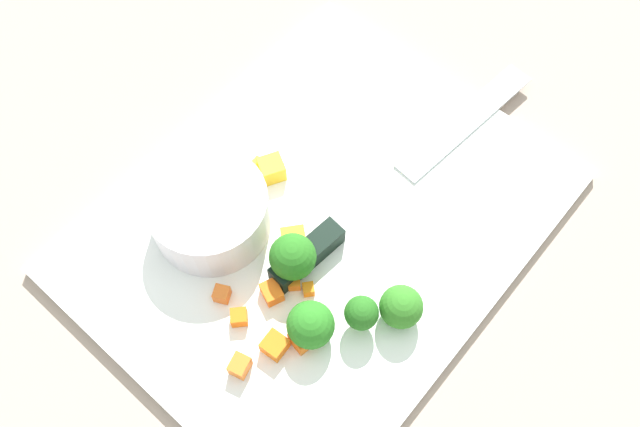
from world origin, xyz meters
TOP-DOWN VIEW (x-y plane):
  - ground_plane at (0.00, 0.00)m, footprint 4.00×4.00m
  - cutting_board at (0.00, 0.00)m, footprint 0.41×0.33m
  - prep_bowl at (-0.07, 0.07)m, footprint 0.10×0.10m
  - chef_knife at (0.03, -0.02)m, footprint 0.33×0.05m
  - carrot_dice_0 at (-0.09, -0.06)m, footprint 0.02×0.02m
  - carrot_dice_1 at (-0.11, 0.01)m, footprint 0.02×0.02m
  - carrot_dice_2 at (-0.14, -0.04)m, footprint 0.02×0.02m
  - carrot_dice_3 at (-0.11, -0.05)m, footprint 0.02×0.02m
  - carrot_dice_4 at (-0.08, -0.02)m, footprint 0.02×0.02m
  - carrot_dice_5 at (-0.06, -0.03)m, footprint 0.01×0.01m
  - carrot_dice_6 at (-0.06, -0.04)m, footprint 0.01×0.01m
  - carrot_dice_7 at (-0.11, -0.01)m, footprint 0.02×0.02m
  - carrot_dice_8 at (-0.07, -0.06)m, footprint 0.01×0.02m
  - pepper_dice_0 at (-0.03, 0.00)m, footprint 0.03×0.03m
  - pepper_dice_1 at (0.01, 0.06)m, footprint 0.03×0.03m
  - pepper_dice_2 at (-0.00, 0.07)m, footprint 0.02×0.02m
  - broccoli_floret_0 at (-0.08, -0.06)m, footprint 0.04×0.04m
  - broccoli_floret_1 at (-0.05, -0.09)m, footprint 0.03×0.03m
  - broccoli_floret_2 at (-0.02, -0.11)m, footprint 0.04×0.04m
  - broccoli_floret_3 at (-0.05, -0.01)m, footprint 0.04×0.04m

SIDE VIEW (x-z plane):
  - ground_plane at x=0.00m, z-range 0.00..0.00m
  - cutting_board at x=0.00m, z-range 0.00..0.01m
  - carrot_dice_6 at x=-0.06m, z-range 0.01..0.02m
  - carrot_dice_8 at x=-0.07m, z-range 0.01..0.02m
  - carrot_dice_5 at x=-0.06m, z-range 0.01..0.02m
  - pepper_dice_2 at x=0.00m, z-range 0.01..0.02m
  - carrot_dice_7 at x=-0.11m, z-range 0.01..0.02m
  - carrot_dice_1 at x=-0.11m, z-range 0.01..0.03m
  - carrot_dice_4 at x=-0.08m, z-range 0.01..0.03m
  - chef_knife at x=0.03m, z-range 0.01..0.03m
  - carrot_dice_3 at x=-0.11m, z-range 0.01..0.03m
  - carrot_dice_2 at x=-0.14m, z-range 0.01..0.03m
  - carrot_dice_0 at x=-0.09m, z-range 0.01..0.03m
  - pepper_dice_0 at x=-0.03m, z-range 0.01..0.03m
  - pepper_dice_1 at x=0.01m, z-range 0.01..0.03m
  - broccoli_floret_2 at x=-0.02m, z-range 0.01..0.05m
  - broccoli_floret_0 at x=-0.08m, z-range 0.01..0.05m
  - broccoli_floret_1 at x=-0.05m, z-range 0.02..0.05m
  - prep_bowl at x=-0.07m, z-range 0.01..0.06m
  - broccoli_floret_3 at x=-0.05m, z-range 0.01..0.06m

